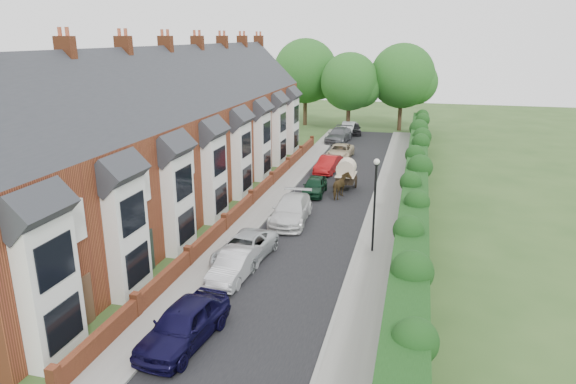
{
  "coord_description": "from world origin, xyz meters",
  "views": [
    {
      "loc": [
        5.34,
        -21.56,
        11.13
      ],
      "look_at": [
        -1.93,
        6.67,
        2.2
      ],
      "focal_mm": 32.0,
      "sensor_mm": 36.0,
      "label": 1
    }
  ],
  "objects_px": {
    "lamppost": "(375,194)",
    "car_silver_a": "(235,265)",
    "car_green": "(315,186)",
    "car_black": "(354,128)",
    "horse_cart": "(346,172)",
    "car_silver_b": "(244,248)",
    "car_beige": "(340,151)",
    "car_grey": "(339,135)",
    "car_red": "(328,164)",
    "car_navy": "(184,324)",
    "car_white": "(291,210)",
    "horse": "(341,186)"
  },
  "relations": [
    {
      "from": "car_navy",
      "to": "car_white",
      "type": "height_order",
      "value": "car_navy"
    },
    {
      "from": "car_navy",
      "to": "car_black",
      "type": "distance_m",
      "value": 44.35
    },
    {
      "from": "lamppost",
      "to": "car_grey",
      "type": "bearing_deg",
      "value": 102.45
    },
    {
      "from": "car_white",
      "to": "car_beige",
      "type": "bearing_deg",
      "value": 86.08
    },
    {
      "from": "lamppost",
      "to": "car_silver_a",
      "type": "xyz_separation_m",
      "value": [
        -6.09,
        -4.6,
        -2.63
      ]
    },
    {
      "from": "car_beige",
      "to": "car_grey",
      "type": "height_order",
      "value": "car_grey"
    },
    {
      "from": "car_beige",
      "to": "car_black",
      "type": "height_order",
      "value": "car_black"
    },
    {
      "from": "car_white",
      "to": "horse_cart",
      "type": "xyz_separation_m",
      "value": [
        2.29,
        7.83,
        0.58
      ]
    },
    {
      "from": "car_silver_b",
      "to": "car_green",
      "type": "bearing_deg",
      "value": 90.22
    },
    {
      "from": "car_black",
      "to": "horse_cart",
      "type": "distance_m",
      "value": 22.88
    },
    {
      "from": "car_grey",
      "to": "horse_cart",
      "type": "distance_m",
      "value": 17.93
    },
    {
      "from": "car_black",
      "to": "car_red",
      "type": "bearing_deg",
      "value": -98.54
    },
    {
      "from": "car_navy",
      "to": "car_green",
      "type": "xyz_separation_m",
      "value": [
        0.94,
        19.76,
        -0.16
      ]
    },
    {
      "from": "car_green",
      "to": "horse",
      "type": "distance_m",
      "value": 2.08
    },
    {
      "from": "car_green",
      "to": "car_red",
      "type": "xyz_separation_m",
      "value": [
        -0.14,
        6.48,
        0.05
      ]
    },
    {
      "from": "car_green",
      "to": "car_beige",
      "type": "height_order",
      "value": "car_beige"
    },
    {
      "from": "car_navy",
      "to": "lamppost",
      "type": "bearing_deg",
      "value": 66.1
    },
    {
      "from": "horse_cart",
      "to": "car_beige",
      "type": "bearing_deg",
      "value": 101.25
    },
    {
      "from": "car_white",
      "to": "car_red",
      "type": "relative_size",
      "value": 1.25
    },
    {
      "from": "car_silver_b",
      "to": "car_beige",
      "type": "bearing_deg",
      "value": 92.9
    },
    {
      "from": "car_red",
      "to": "car_white",
      "type": "bearing_deg",
      "value": -84.05
    },
    {
      "from": "car_green",
      "to": "car_black",
      "type": "bearing_deg",
      "value": 89.12
    },
    {
      "from": "car_green",
      "to": "car_red",
      "type": "height_order",
      "value": "car_red"
    },
    {
      "from": "horse_cart",
      "to": "car_black",
      "type": "bearing_deg",
      "value": 95.85
    },
    {
      "from": "car_red",
      "to": "horse_cart",
      "type": "distance_m",
      "value": 5.16
    },
    {
      "from": "car_beige",
      "to": "car_red",
      "type": "bearing_deg",
      "value": -90.88
    },
    {
      "from": "car_silver_a",
      "to": "car_red",
      "type": "xyz_separation_m",
      "value": [
        0.84,
        20.63,
        0.03
      ]
    },
    {
      "from": "car_silver_b",
      "to": "horse",
      "type": "relative_size",
      "value": 2.29
    },
    {
      "from": "car_silver_b",
      "to": "car_red",
      "type": "height_order",
      "value": "car_red"
    },
    {
      "from": "car_beige",
      "to": "car_grey",
      "type": "xyz_separation_m",
      "value": [
        -1.32,
        7.55,
        0.12
      ]
    },
    {
      "from": "car_silver_b",
      "to": "car_black",
      "type": "xyz_separation_m",
      "value": [
        0.87,
        36.75,
        0.0
      ]
    },
    {
      "from": "lamppost",
      "to": "car_beige",
      "type": "xyz_separation_m",
      "value": [
        -5.08,
        21.45,
        -2.65
      ]
    },
    {
      "from": "car_grey",
      "to": "lamppost",
      "type": "bearing_deg",
      "value": -71.72
    },
    {
      "from": "car_red",
      "to": "lamppost",
      "type": "bearing_deg",
      "value": -65.39
    },
    {
      "from": "car_navy",
      "to": "car_silver_b",
      "type": "xyz_separation_m",
      "value": [
        -0.24,
        7.6,
        -0.14
      ]
    },
    {
      "from": "car_navy",
      "to": "car_beige",
      "type": "relative_size",
      "value": 1.01
    },
    {
      "from": "car_beige",
      "to": "horse_cart",
      "type": "distance_m",
      "value": 10.28
    },
    {
      "from": "car_white",
      "to": "car_red",
      "type": "bearing_deg",
      "value": 86.44
    },
    {
      "from": "car_grey",
      "to": "car_silver_a",
      "type": "bearing_deg",
      "value": -83.63
    },
    {
      "from": "car_silver_a",
      "to": "car_green",
      "type": "distance_m",
      "value": 14.19
    },
    {
      "from": "horse",
      "to": "car_red",
      "type": "bearing_deg",
      "value": -63.92
    },
    {
      "from": "car_navy",
      "to": "car_grey",
      "type": "xyz_separation_m",
      "value": [
        -0.36,
        39.2,
        -0.04
      ]
    },
    {
      "from": "horse",
      "to": "horse_cart",
      "type": "relative_size",
      "value": 0.64
    },
    {
      "from": "lamppost",
      "to": "car_navy",
      "type": "relative_size",
      "value": 1.1
    },
    {
      "from": "lamppost",
      "to": "car_red",
      "type": "height_order",
      "value": "lamppost"
    },
    {
      "from": "horse_cart",
      "to": "car_silver_a",
      "type": "bearing_deg",
      "value": -100.66
    },
    {
      "from": "car_navy",
      "to": "car_grey",
      "type": "distance_m",
      "value": 39.2
    },
    {
      "from": "car_green",
      "to": "car_white",
      "type": "bearing_deg",
      "value": -94.11
    },
    {
      "from": "car_navy",
      "to": "car_red",
      "type": "relative_size",
      "value": 1.11
    },
    {
      "from": "lamppost",
      "to": "car_silver_b",
      "type": "height_order",
      "value": "lamppost"
    }
  ]
}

